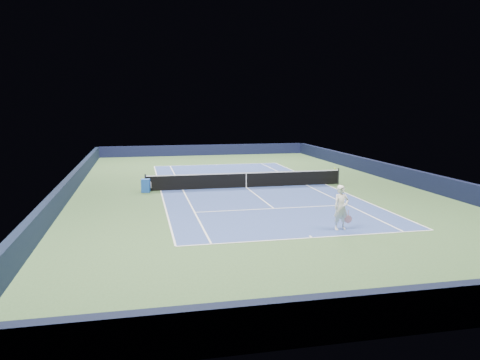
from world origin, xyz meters
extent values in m
plane|color=#35522D|center=(0.00, 0.00, 0.00)|extent=(40.00, 40.00, 0.00)
cube|color=#111433|center=(0.00, 19.82, 0.55)|extent=(22.00, 0.35, 1.10)
cube|color=black|center=(0.00, -19.82, 0.55)|extent=(22.00, 0.35, 1.10)
cube|color=black|center=(10.82, 0.00, 0.55)|extent=(0.35, 40.00, 1.10)
cube|color=black|center=(-10.82, 0.00, 0.55)|extent=(0.35, 40.00, 1.10)
cube|color=navy|center=(0.00, 0.00, 0.00)|extent=(10.97, 23.77, 0.01)
cube|color=white|center=(0.00, 11.88, 0.01)|extent=(10.97, 0.08, 0.00)
cube|color=white|center=(0.00, -11.88, 0.01)|extent=(10.97, 0.08, 0.00)
cube|color=white|center=(5.49, 0.00, 0.01)|extent=(0.08, 23.77, 0.00)
cube|color=white|center=(-5.49, 0.00, 0.01)|extent=(0.08, 23.77, 0.00)
cube|color=white|center=(4.12, 0.00, 0.01)|extent=(0.08, 23.77, 0.00)
cube|color=white|center=(-4.12, 0.00, 0.01)|extent=(0.08, 23.77, 0.00)
cube|color=white|center=(0.00, 6.40, 0.01)|extent=(8.23, 0.08, 0.00)
cube|color=white|center=(0.00, -6.40, 0.01)|extent=(8.23, 0.08, 0.00)
cube|color=white|center=(0.00, 0.00, 0.01)|extent=(0.08, 12.80, 0.00)
cube|color=white|center=(0.00, 11.73, 0.01)|extent=(0.08, 0.30, 0.00)
cube|color=white|center=(0.00, -11.73, 0.01)|extent=(0.08, 0.30, 0.00)
cylinder|color=black|center=(-6.40, 0.00, 0.54)|extent=(0.10, 0.10, 1.07)
cylinder|color=black|center=(6.40, 0.00, 0.54)|extent=(0.10, 0.10, 1.07)
cube|color=black|center=(0.00, 0.00, 0.46)|extent=(12.80, 0.03, 0.91)
cube|color=white|center=(0.00, 0.00, 0.94)|extent=(12.80, 0.04, 0.06)
cube|color=white|center=(0.00, 0.00, 0.46)|extent=(0.05, 0.04, 0.91)
cube|color=#1C4DAD|center=(-6.40, -0.31, 0.41)|extent=(0.57, 0.53, 0.82)
cube|color=silver|center=(-6.11, -0.31, 0.45)|extent=(0.08, 0.36, 0.36)
imported|color=white|center=(1.64, -10.96, 0.97)|extent=(0.77, 0.57, 1.94)
cylinder|color=pink|center=(1.96, -11.01, 0.70)|extent=(0.03, 0.03, 0.32)
cylinder|color=black|center=(1.96, -11.01, 0.46)|extent=(0.32, 0.03, 0.32)
cylinder|color=#CC84A3|center=(1.96, -11.01, 0.46)|extent=(0.34, 0.03, 0.34)
sphere|color=#C8E831|center=(1.74, -9.96, 2.52)|extent=(0.07, 0.07, 0.07)
camera|label=1|loc=(-6.72, -29.11, 5.33)|focal=35.00mm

